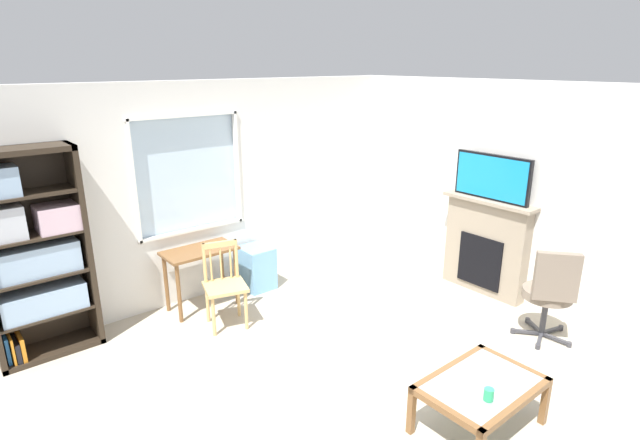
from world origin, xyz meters
TOP-DOWN VIEW (x-y plane):
  - ground at (0.00, 0.00)m, footprint 6.08×5.77m
  - wall_back_with_window at (0.04, 2.39)m, footprint 5.08×0.15m
  - wall_right at (2.60, 0.00)m, footprint 0.12×4.97m
  - bookshelf at (-1.99, 2.15)m, footprint 0.90×0.38m
  - desk_under_window at (-0.40, 2.04)m, footprint 0.80×0.43m
  - wooden_chair at (-0.39, 1.52)m, footprint 0.52×0.50m
  - plastic_drawer_unit at (0.36, 2.09)m, footprint 0.35×0.40m
  - fireplace at (2.45, 0.25)m, footprint 0.26×1.13m
  - tv at (2.43, 0.25)m, footprint 0.06×0.94m
  - office_chair at (1.92, -0.82)m, footprint 0.62×0.58m
  - coffee_table at (0.31, -1.13)m, footprint 0.93×0.64m
  - sippy_cup at (0.17, -1.27)m, footprint 0.07×0.07m

SIDE VIEW (x-z plane):
  - ground at x=0.00m, z-range -0.02..0.00m
  - plastic_drawer_unit at x=0.36m, z-range 0.00..0.53m
  - coffee_table at x=0.31m, z-range 0.14..0.55m
  - sippy_cup at x=0.17m, z-range 0.41..0.50m
  - wooden_chair at x=-0.39m, z-range 0.01..0.91m
  - office_chair at x=1.92m, z-range 0.05..1.05m
  - desk_under_window at x=-0.40m, z-range 0.22..0.93m
  - fireplace at x=2.45m, z-range 0.00..1.17m
  - bookshelf at x=-1.99m, z-range 0.01..2.01m
  - wall_back_with_window at x=0.04m, z-range -0.03..2.48m
  - wall_right at x=2.60m, z-range 0.00..2.51m
  - tv at x=2.43m, z-range 1.17..1.70m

